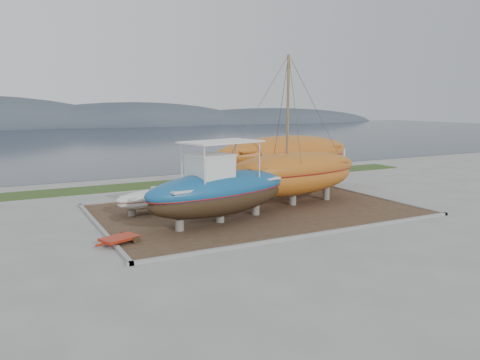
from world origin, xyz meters
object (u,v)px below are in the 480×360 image
blue_caique (220,182)px  orange_sailboat (294,132)px  orange_bare_hull (285,164)px  white_dinghy (151,202)px  red_trailer (120,241)px

blue_caique → orange_sailboat: bearing=3.5°
orange_sailboat → orange_bare_hull: (2.16, 4.26, -2.62)m
orange_sailboat → white_dinghy: bearing=159.8°
white_dinghy → orange_sailboat: bearing=-26.0°
white_dinghy → orange_sailboat: size_ratio=0.43×
orange_sailboat → orange_bare_hull: orange_sailboat is taller
white_dinghy → red_trailer: 6.12m
blue_caique → orange_sailboat: orange_sailboat is taller
white_dinghy → red_trailer: (-3.10, -5.25, -0.54)m
blue_caique → red_trailer: bearing=179.6°
orange_bare_hull → orange_sailboat: bearing=-124.2°
orange_bare_hull → red_trailer: (-13.75, -7.43, -1.84)m
white_dinghy → blue_caique: bearing=-68.6°
blue_caique → white_dinghy: size_ratio=2.09×
orange_sailboat → red_trailer: (-11.59, -3.17, -4.46)m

